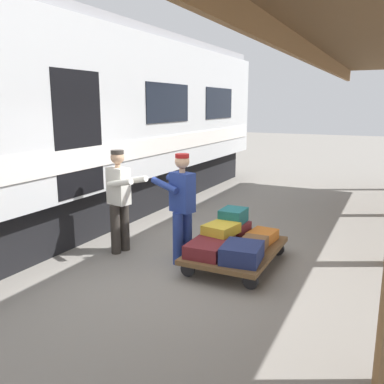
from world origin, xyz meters
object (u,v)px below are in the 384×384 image
at_px(suitcase_tan_vintage, 220,239).
at_px(suitcase_brown_leather, 253,245).
at_px(suitcase_navy_fabric, 242,253).
at_px(suitcase_teal_softside, 233,216).
at_px(suitcase_maroon_trunk, 207,249).
at_px(porter_in_overalls, 181,204).
at_px(train_car, 13,125).
at_px(suitcase_orange_carryall, 262,236).
at_px(suitcase_burgundy_valise, 231,229).
at_px(suitcase_yellow_case, 221,229).
at_px(luggage_cart, 236,250).
at_px(porter_by_door, 120,198).

bearing_deg(suitcase_tan_vintage, suitcase_brown_leather, 180.00).
bearing_deg(suitcase_navy_fabric, suitcase_teal_softside, -62.65).
relative_size(suitcase_maroon_trunk, porter_in_overalls, 0.36).
distance_m(train_car, suitcase_brown_leather, 4.64).
distance_m(suitcase_orange_carryall, suitcase_teal_softside, 0.56).
height_order(suitcase_brown_leather, suitcase_burgundy_valise, suitcase_burgundy_valise).
relative_size(suitcase_tan_vintage, suitcase_yellow_case, 1.21).
height_order(suitcase_maroon_trunk, suitcase_orange_carryall, suitcase_maroon_trunk).
height_order(suitcase_orange_carryall, suitcase_yellow_case, suitcase_yellow_case).
distance_m(train_car, suitcase_teal_softside, 4.17).
xyz_separation_m(suitcase_tan_vintage, suitcase_brown_leather, (-0.53, 0.00, -0.00)).
height_order(suitcase_navy_fabric, suitcase_orange_carryall, suitcase_navy_fabric).
relative_size(suitcase_brown_leather, suitcase_teal_softside, 1.10).
height_order(suitcase_maroon_trunk, suitcase_navy_fabric, suitcase_navy_fabric).
relative_size(luggage_cart, suitcase_brown_leather, 3.52).
bearing_deg(suitcase_orange_carryall, suitcase_brown_leather, 90.00).
xyz_separation_m(suitcase_maroon_trunk, porter_in_overalls, (0.54, -0.24, 0.55)).
bearing_deg(suitcase_yellow_case, luggage_cart, 178.43).
distance_m(train_car, suitcase_tan_vintage, 4.16).
relative_size(train_car, suitcase_burgundy_valise, 32.11).
distance_m(suitcase_tan_vintage, suitcase_yellow_case, 0.17).
height_order(suitcase_maroon_trunk, suitcase_tan_vintage, suitcase_maroon_trunk).
height_order(suitcase_brown_leather, porter_in_overalls, porter_in_overalls).
xyz_separation_m(suitcase_burgundy_valise, suitcase_teal_softside, (-0.04, 0.02, 0.24)).
height_order(suitcase_tan_vintage, suitcase_yellow_case, suitcase_yellow_case).
bearing_deg(porter_in_overalls, suitcase_brown_leather, -167.15).
relative_size(suitcase_maroon_trunk, suitcase_tan_vintage, 0.99).
height_order(luggage_cart, suitcase_orange_carryall, suitcase_orange_carryall).
distance_m(train_car, porter_by_door, 2.40).
height_order(suitcase_tan_vintage, suitcase_teal_softside, suitcase_teal_softside).
bearing_deg(luggage_cart, porter_in_overalls, 16.84).
bearing_deg(suitcase_maroon_trunk, suitcase_brown_leather, -137.54).
relative_size(luggage_cart, suitcase_burgundy_valise, 3.38).
bearing_deg(suitcase_maroon_trunk, suitcase_navy_fabric, 180.00).
height_order(luggage_cart, suitcase_teal_softside, suitcase_teal_softside).
xyz_separation_m(suitcase_tan_vintage, suitcase_yellow_case, (-0.01, -0.01, 0.17)).
height_order(suitcase_maroon_trunk, suitcase_brown_leather, suitcase_maroon_trunk).
relative_size(suitcase_maroon_trunk, suitcase_burgundy_valise, 1.18).
distance_m(train_car, luggage_cart, 4.45).
relative_size(luggage_cart, suitcase_teal_softside, 3.86).
height_order(suitcase_navy_fabric, porter_by_door, porter_by_door).
xyz_separation_m(suitcase_maroon_trunk, suitcase_burgundy_valise, (0.00, -0.97, 0.03)).
distance_m(luggage_cart, suitcase_teal_softside, 0.66).
xyz_separation_m(luggage_cart, suitcase_brown_leather, (-0.26, 0.00, 0.13)).
bearing_deg(suitcase_brown_leather, suitcase_tan_vintage, 0.00).
relative_size(suitcase_tan_vintage, suitcase_burgundy_valise, 1.19).
height_order(suitcase_tan_vintage, suitcase_orange_carryall, suitcase_tan_vintage).
bearing_deg(suitcase_tan_vintage, suitcase_yellow_case, -148.43).
xyz_separation_m(train_car, suitcase_burgundy_valise, (-3.77, -0.96, -1.66)).
xyz_separation_m(suitcase_orange_carryall, porter_in_overalls, (1.07, 0.73, 0.56)).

